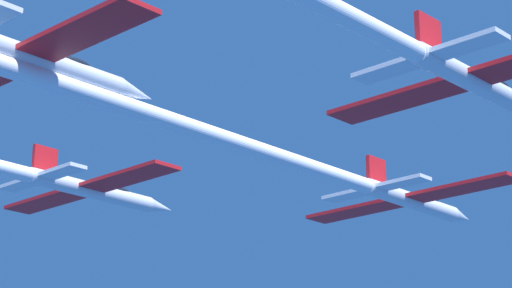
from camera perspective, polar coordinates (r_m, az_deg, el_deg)
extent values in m
cylinder|color=white|center=(74.45, 8.71, -3.17)|extent=(1.17, 10.61, 1.17)
cone|color=white|center=(79.73, 11.37, -4.03)|extent=(1.14, 2.34, 1.14)
ellipsoid|color=black|center=(76.46, 9.69, -3.13)|extent=(0.82, 2.12, 0.58)
cube|color=red|center=(76.64, 5.65, -3.73)|extent=(8.07, 2.34, 0.25)
cube|color=red|center=(71.62, 11.50, -2.40)|extent=(8.07, 2.34, 0.25)
cube|color=red|center=(71.50, 6.72, -1.43)|extent=(0.31, 1.91, 1.70)
cube|color=white|center=(72.32, 5.13, -2.86)|extent=(3.63, 1.40, 0.25)
cube|color=white|center=(69.60, 8.24, -2.12)|extent=(3.63, 1.40, 0.25)
cylinder|color=white|center=(55.10, -7.69, 2.23)|extent=(1.05, 43.95, 1.05)
cylinder|color=white|center=(74.02, -9.11, -2.60)|extent=(1.17, 10.61, 1.17)
cone|color=white|center=(77.99, -5.37, -3.56)|extent=(1.14, 2.34, 1.14)
ellipsoid|color=black|center=(75.54, -7.70, -2.59)|extent=(0.82, 2.12, 0.58)
cube|color=red|center=(77.31, -11.54, -3.13)|extent=(8.07, 2.34, 0.25)
cube|color=red|center=(70.23, -7.12, -1.83)|extent=(8.07, 2.34, 0.25)
cube|color=red|center=(72.02, -11.71, -0.81)|extent=(0.31, 1.91, 1.70)
cube|color=white|center=(73.41, -13.01, -2.22)|extent=(3.63, 1.40, 0.25)
cube|color=white|center=(69.61, -10.77, -1.50)|extent=(3.63, 1.40, 0.25)
cylinder|color=white|center=(54.52, 12.16, 3.40)|extent=(1.17, 10.61, 1.17)
ellipsoid|color=black|center=(56.60, 13.36, 3.21)|extent=(0.82, 2.12, 0.58)
cube|color=red|center=(56.41, 7.88, 2.40)|extent=(8.07, 2.34, 0.25)
cube|color=red|center=(51.73, 9.58, 6.18)|extent=(0.31, 1.91, 1.70)
cube|color=white|center=(52.23, 7.35, 4.10)|extent=(3.63, 1.40, 0.25)
cube|color=white|center=(49.84, 11.83, 5.49)|extent=(3.63, 1.40, 0.25)
cylinder|color=white|center=(52.60, -12.12, 4.62)|extent=(1.17, 10.61, 1.17)
cone|color=white|center=(56.21, -6.74, 2.81)|extent=(1.14, 2.34, 1.14)
ellipsoid|color=black|center=(54.03, -10.07, 4.43)|extent=(0.82, 2.12, 0.58)
cube|color=red|center=(48.86, -9.48, 6.29)|extent=(8.07, 2.34, 0.25)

